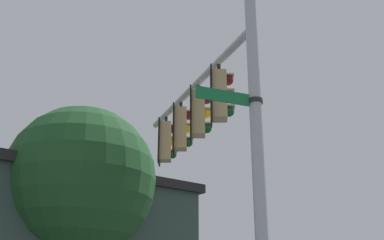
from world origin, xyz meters
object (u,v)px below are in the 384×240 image
at_px(traffic_light_mid_inner, 199,114).
at_px(traffic_light_arm_end, 167,142).
at_px(traffic_light_nearest_pole, 220,96).
at_px(traffic_light_mid_outer, 182,129).
at_px(street_name_sign, 237,99).

relative_size(traffic_light_mid_inner, traffic_light_arm_end, 1.00).
relative_size(traffic_light_nearest_pole, traffic_light_arm_end, 1.00).
height_order(traffic_light_mid_outer, street_name_sign, traffic_light_mid_outer).
height_order(traffic_light_mid_inner, traffic_light_mid_outer, same).
bearing_deg(traffic_light_nearest_pole, traffic_light_arm_end, -156.50).
distance_m(traffic_light_mid_outer, street_name_sign, 3.73).
distance_m(traffic_light_mid_inner, traffic_light_mid_outer, 1.11).
relative_size(traffic_light_mid_inner, street_name_sign, 1.11).
distance_m(traffic_light_nearest_pole, traffic_light_mid_outer, 2.22).
relative_size(traffic_light_mid_outer, traffic_light_arm_end, 1.00).
xyz_separation_m(traffic_light_mid_inner, traffic_light_mid_outer, (-1.02, -0.44, 0.00)).
bearing_deg(traffic_light_mid_outer, traffic_light_mid_inner, 23.50).
distance_m(traffic_light_arm_end, street_name_sign, 4.82).
bearing_deg(traffic_light_mid_outer, traffic_light_nearest_pole, 23.50).
bearing_deg(traffic_light_arm_end, street_name_sign, 19.05).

